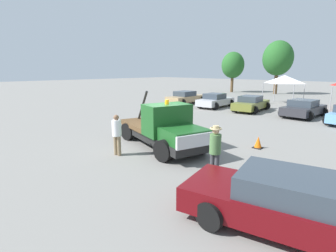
{
  "coord_description": "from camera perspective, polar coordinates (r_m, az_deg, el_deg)",
  "views": [
    {
      "loc": [
        8.59,
        -8.31,
        3.57
      ],
      "look_at": [
        0.5,
        0.0,
        1.05
      ],
      "focal_mm": 28.0,
      "sensor_mm": 36.0,
      "label": 1
    }
  ],
  "objects": [
    {
      "name": "tree_left",
      "position": [
        42.21,
        22.81,
        13.42
      ],
      "size": [
        4.27,
        4.27,
        7.62
      ],
      "color": "brown",
      "rests_on": "ground"
    },
    {
      "name": "ground_plane",
      "position": [
        12.48,
        -1.65,
        -4.38
      ],
      "size": [
        160.0,
        160.0,
        0.0
      ],
      "primitive_type": "plane",
      "color": "gray"
    },
    {
      "name": "traffic_cone",
      "position": [
        12.78,
        19.02,
        -3.47
      ],
      "size": [
        0.4,
        0.4,
        0.55
      ],
      "color": "black",
      "rests_on": "ground"
    },
    {
      "name": "foreground_car",
      "position": [
        6.61,
        26.92,
        -15.36
      ],
      "size": [
        5.56,
        3.0,
        1.34
      ],
      "rotation": [
        0.0,
        0.0,
        0.23
      ],
      "color": "#5B0A0F",
      "rests_on": "ground"
    },
    {
      "name": "person_at_hood",
      "position": [
        11.12,
        -11.09,
        -1.3
      ],
      "size": [
        0.39,
        0.39,
        1.74
      ],
      "rotation": [
        0.0,
        0.0,
        4.84
      ],
      "color": "#847051",
      "rests_on": "ground"
    },
    {
      "name": "person_near_truck",
      "position": [
        8.81,
        10.24,
        -4.58
      ],
      "size": [
        0.39,
        0.39,
        1.78
      ],
      "rotation": [
        0.0,
        0.0,
        4.52
      ],
      "color": "#38383D",
      "rests_on": "ground"
    },
    {
      "name": "parked_car_silver",
      "position": [
        25.51,
        10.26,
        5.47
      ],
      "size": [
        2.54,
        4.43,
        1.34
      ],
      "rotation": [
        0.0,
        0.0,
        1.64
      ],
      "color": "#B7B7BC",
      "rests_on": "ground"
    },
    {
      "name": "tow_truck",
      "position": [
        11.96,
        -0.9,
        -0.65
      ],
      "size": [
        6.0,
        3.34,
        2.51
      ],
      "rotation": [
        0.0,
        0.0,
        -0.28
      ],
      "color": "black",
      "rests_on": "ground"
    },
    {
      "name": "parked_car_charcoal",
      "position": [
        22.49,
        27.39,
        3.41
      ],
      "size": [
        2.69,
        4.33,
        1.34
      ],
      "rotation": [
        0.0,
        0.0,
        1.51
      ],
      "color": "#2D2D33",
      "rests_on": "ground"
    },
    {
      "name": "parked_car_olive",
      "position": [
        23.97,
        17.6,
        4.67
      ],
      "size": [
        2.71,
        4.81,
        1.34
      ],
      "rotation": [
        0.0,
        0.0,
        1.69
      ],
      "color": "olive",
      "rests_on": "ground"
    },
    {
      "name": "tree_center",
      "position": [
        43.39,
        13.94,
        12.72
      ],
      "size": [
        3.5,
        3.5,
        6.25
      ],
      "color": "brown",
      "rests_on": "ground"
    },
    {
      "name": "parked_car_tan",
      "position": [
        27.83,
        3.9,
        6.19
      ],
      "size": [
        2.51,
        4.83,
        1.34
      ],
      "rotation": [
        0.0,
        0.0,
        1.61
      ],
      "color": "tan",
      "rests_on": "ground"
    },
    {
      "name": "canopy_tent_white",
      "position": [
        30.19,
        24.03,
        9.26
      ],
      "size": [
        3.18,
        3.18,
        2.97
      ],
      "color": "#9E9EA3",
      "rests_on": "ground"
    }
  ]
}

